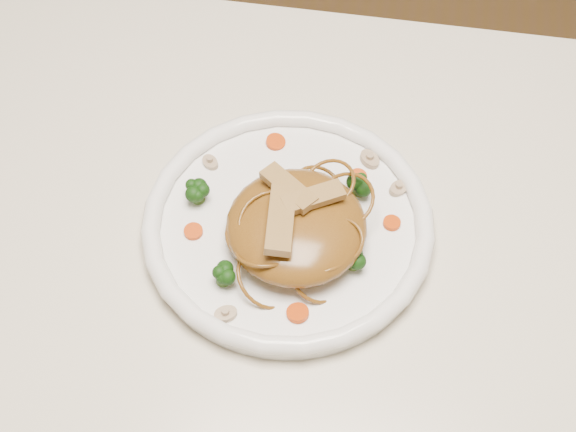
# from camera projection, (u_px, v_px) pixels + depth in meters

# --- Properties ---
(table) EXTENTS (1.20, 0.80, 0.75)m
(table) POSITION_uv_depth(u_px,v_px,m) (316.00, 328.00, 0.91)
(table) COLOR beige
(table) RESTS_ON ground
(plate) EXTENTS (0.39, 0.39, 0.02)m
(plate) POSITION_uv_depth(u_px,v_px,m) (288.00, 228.00, 0.85)
(plate) COLOR white
(plate) RESTS_ON table
(noodle_mound) EXTENTS (0.16, 0.16, 0.05)m
(noodle_mound) POSITION_uv_depth(u_px,v_px,m) (296.00, 226.00, 0.81)
(noodle_mound) COLOR brown
(noodle_mound) RESTS_ON plate
(chicken_a) EXTENTS (0.06, 0.05, 0.01)m
(chicken_a) POSITION_uv_depth(u_px,v_px,m) (313.00, 198.00, 0.80)
(chicken_a) COLOR #A2824C
(chicken_a) RESTS_ON noodle_mound
(chicken_b) EXTENTS (0.06, 0.06, 0.01)m
(chicken_b) POSITION_uv_depth(u_px,v_px,m) (289.00, 188.00, 0.80)
(chicken_b) COLOR #A2824C
(chicken_b) RESTS_ON noodle_mound
(chicken_c) EXTENTS (0.03, 0.08, 0.01)m
(chicken_c) POSITION_uv_depth(u_px,v_px,m) (280.00, 220.00, 0.78)
(chicken_c) COLOR #A2824C
(chicken_c) RESTS_ON noodle_mound
(broccoli_0) EXTENTS (0.03, 0.03, 0.03)m
(broccoli_0) POSITION_uv_depth(u_px,v_px,m) (360.00, 184.00, 0.86)
(broccoli_0) COLOR #163F0D
(broccoli_0) RESTS_ON plate
(broccoli_1) EXTENTS (0.03, 0.03, 0.03)m
(broccoli_1) POSITION_uv_depth(u_px,v_px,m) (197.00, 191.00, 0.85)
(broccoli_1) COLOR #163F0D
(broccoli_1) RESTS_ON plate
(broccoli_2) EXTENTS (0.03, 0.03, 0.03)m
(broccoli_2) POSITION_uv_depth(u_px,v_px,m) (222.00, 275.00, 0.80)
(broccoli_2) COLOR #163F0D
(broccoli_2) RESTS_ON plate
(broccoli_3) EXTENTS (0.03, 0.03, 0.03)m
(broccoli_3) POSITION_uv_depth(u_px,v_px,m) (354.00, 258.00, 0.81)
(broccoli_3) COLOR #163F0D
(broccoli_3) RESTS_ON plate
(carrot_0) EXTENTS (0.03, 0.03, 0.00)m
(carrot_0) POSITION_uv_depth(u_px,v_px,m) (358.00, 177.00, 0.88)
(carrot_0) COLOR #D03B07
(carrot_0) RESTS_ON plate
(carrot_1) EXTENTS (0.02, 0.02, 0.00)m
(carrot_1) POSITION_uv_depth(u_px,v_px,m) (193.00, 231.00, 0.84)
(carrot_1) COLOR #D03B07
(carrot_1) RESTS_ON plate
(carrot_2) EXTENTS (0.02, 0.02, 0.00)m
(carrot_2) POSITION_uv_depth(u_px,v_px,m) (392.00, 223.00, 0.84)
(carrot_2) COLOR #D03B07
(carrot_2) RESTS_ON plate
(carrot_3) EXTENTS (0.03, 0.03, 0.00)m
(carrot_3) POSITION_uv_depth(u_px,v_px,m) (276.00, 142.00, 0.91)
(carrot_3) COLOR #D03B07
(carrot_3) RESTS_ON plate
(carrot_4) EXTENTS (0.03, 0.03, 0.00)m
(carrot_4) POSITION_uv_depth(u_px,v_px,m) (298.00, 313.00, 0.78)
(carrot_4) COLOR #D03B07
(carrot_4) RESTS_ON plate
(mushroom_0) EXTENTS (0.03, 0.03, 0.01)m
(mushroom_0) POSITION_uv_depth(u_px,v_px,m) (226.00, 314.00, 0.78)
(mushroom_0) COLOR #BBAC8C
(mushroom_0) RESTS_ON plate
(mushroom_1) EXTENTS (0.03, 0.03, 0.01)m
(mushroom_1) POSITION_uv_depth(u_px,v_px,m) (398.00, 188.00, 0.87)
(mushroom_1) COLOR #BBAC8C
(mushroom_1) RESTS_ON plate
(mushroom_2) EXTENTS (0.03, 0.03, 0.01)m
(mushroom_2) POSITION_uv_depth(u_px,v_px,m) (210.00, 162.00, 0.89)
(mushroom_2) COLOR #BBAC8C
(mushroom_2) RESTS_ON plate
(mushroom_3) EXTENTS (0.04, 0.04, 0.01)m
(mushroom_3) POSITION_uv_depth(u_px,v_px,m) (370.00, 159.00, 0.89)
(mushroom_3) COLOR #BBAC8C
(mushroom_3) RESTS_ON plate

